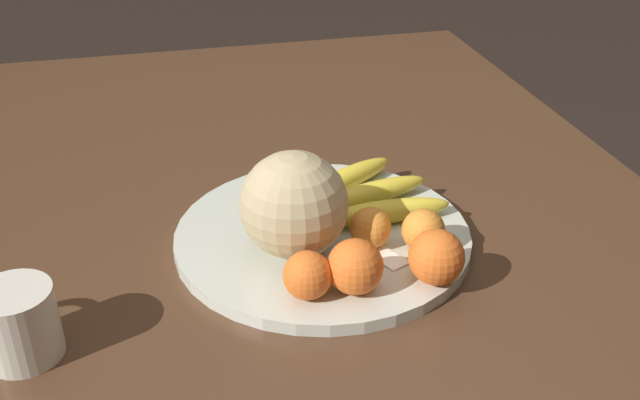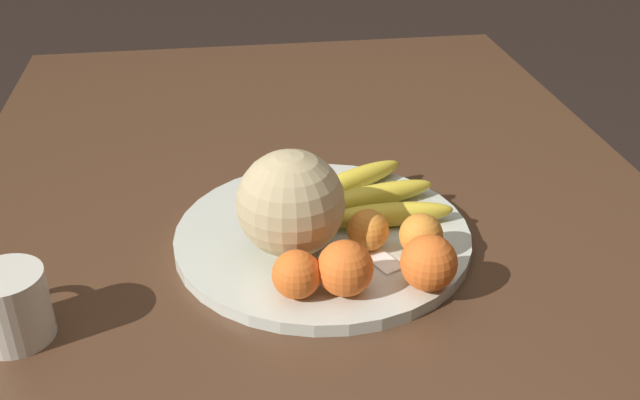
# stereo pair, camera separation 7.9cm
# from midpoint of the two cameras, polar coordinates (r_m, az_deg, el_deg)

# --- Properties ---
(kitchen_table) EXTENTS (1.66, 1.10, 0.70)m
(kitchen_table) POSITION_cam_midpoint_polar(r_m,az_deg,el_deg) (1.14, 1.77, -4.82)
(kitchen_table) COLOR #4C301E
(kitchen_table) RESTS_ON ground_plane
(fruit_bowl) EXTENTS (0.41, 0.41, 0.02)m
(fruit_bowl) POSITION_cam_midpoint_polar(r_m,az_deg,el_deg) (1.04, 2.17, -2.80)
(fruit_bowl) COLOR beige
(fruit_bowl) RESTS_ON kitchen_table
(melon) EXTENTS (0.14, 0.14, 0.14)m
(melon) POSITION_cam_midpoint_polar(r_m,az_deg,el_deg) (0.96, 0.09, -0.32)
(melon) COLOR tan
(melon) RESTS_ON fruit_bowl
(banana_bunch) EXTENTS (0.18, 0.21, 0.03)m
(banana_bunch) POSITION_cam_midpoint_polar(r_m,az_deg,el_deg) (1.09, 5.92, 0.18)
(banana_bunch) COLOR #473819
(banana_bunch) RESTS_ON fruit_bowl
(orange_front_left) EXTENTS (0.07, 0.07, 0.07)m
(orange_front_left) POSITION_cam_midpoint_polar(r_m,az_deg,el_deg) (0.91, 4.43, -5.27)
(orange_front_left) COLOR orange
(orange_front_left) RESTS_ON fruit_bowl
(orange_front_right) EXTENTS (0.07, 0.07, 0.07)m
(orange_front_right) POSITION_cam_midpoint_polar(r_m,az_deg,el_deg) (0.93, 10.72, -4.79)
(orange_front_right) COLOR orange
(orange_front_right) RESTS_ON fruit_bowl
(orange_mid_center) EXTENTS (0.06, 0.06, 0.06)m
(orange_mid_center) POSITION_cam_midpoint_polar(r_m,az_deg,el_deg) (0.90, 0.72, -5.75)
(orange_mid_center) COLOR orange
(orange_mid_center) RESTS_ON fruit_bowl
(orange_back_left) EXTENTS (0.06, 0.06, 0.06)m
(orange_back_left) POSITION_cam_midpoint_polar(r_m,az_deg,el_deg) (0.99, 5.95, -2.34)
(orange_back_left) COLOR orange
(orange_back_left) RESTS_ON fruit_bowl
(orange_back_right) EXTENTS (0.06, 0.06, 0.06)m
(orange_back_right) POSITION_cam_midpoint_polar(r_m,az_deg,el_deg) (0.99, 9.98, -2.71)
(orange_back_right) COLOR orange
(orange_back_right) RESTS_ON fruit_bowl
(produce_tag) EXTENTS (0.08, 0.06, 0.00)m
(produce_tag) POSITION_cam_midpoint_polar(r_m,az_deg,el_deg) (0.99, 6.76, -4.44)
(produce_tag) COLOR white
(produce_tag) RESTS_ON fruit_bowl
(ceramic_mug) EXTENTS (0.11, 0.09, 0.09)m
(ceramic_mug) POSITION_cam_midpoint_polar(r_m,az_deg,el_deg) (0.92, -20.28, -7.57)
(ceramic_mug) COLOR beige
(ceramic_mug) RESTS_ON kitchen_table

